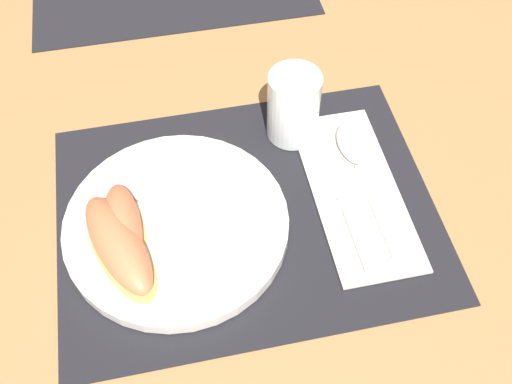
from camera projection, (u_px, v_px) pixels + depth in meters
The scene contains 10 objects.
ground_plane at pixel (247, 212), 0.66m from camera, with size 3.00×3.00×0.00m, color #A37547.
placemat at pixel (247, 211), 0.66m from camera, with size 0.41×0.31×0.00m.
plate at pixel (177, 225), 0.63m from camera, with size 0.24×0.24×0.02m.
juice_glass at pixel (293, 109), 0.69m from camera, with size 0.06×0.06×0.09m.
napkin at pixel (355, 191), 0.67m from camera, with size 0.10×0.23×0.00m.
knife at pixel (344, 195), 0.66m from camera, with size 0.02×0.20×0.01m.
spoon at pixel (359, 160), 0.69m from camera, with size 0.03×0.18×0.01m.
fork at pixel (164, 201), 0.64m from camera, with size 0.15×0.14×0.00m.
citrus_wedge_0 at pixel (123, 228), 0.61m from camera, with size 0.04×0.11×0.03m.
citrus_wedge_1 at pixel (119, 245), 0.59m from camera, with size 0.09×0.14×0.04m.
Camera 1 is at (-0.06, -0.36, 0.55)m, focal length 42.00 mm.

